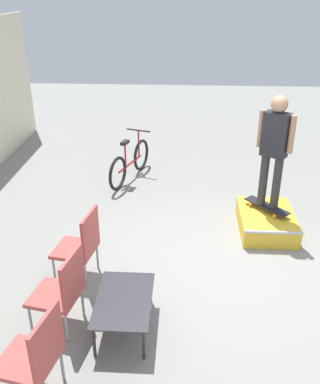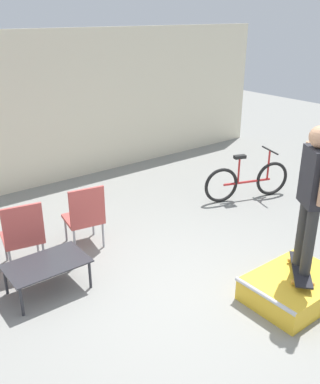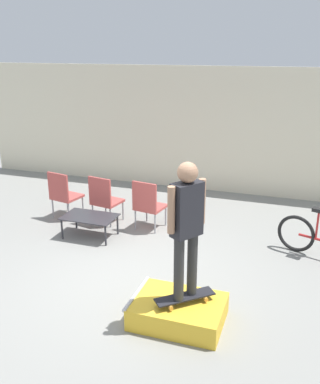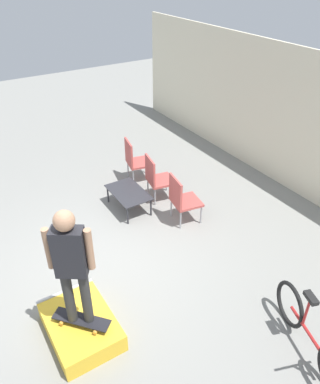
# 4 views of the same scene
# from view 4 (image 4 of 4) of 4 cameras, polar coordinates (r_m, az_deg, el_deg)

# --- Properties ---
(ground_plane) EXTENTS (24.00, 24.00, 0.00)m
(ground_plane) POSITION_cam_4_polar(r_m,az_deg,el_deg) (6.57, -8.86, -11.25)
(ground_plane) COLOR gray
(house_wall_back) EXTENTS (12.00, 0.06, 3.00)m
(house_wall_back) POSITION_cam_4_polar(r_m,az_deg,el_deg) (8.28, 21.25, 9.18)
(house_wall_back) COLOR beige
(house_wall_back) RESTS_ON ground_plane
(skate_ramp_box) EXTENTS (1.20, 0.85, 0.32)m
(skate_ramp_box) POSITION_cam_4_polar(r_m,az_deg,el_deg) (5.63, -11.96, -19.33)
(skate_ramp_box) COLOR gold
(skate_ramp_box) RESTS_ON ground_plane
(skateboard_on_ramp) EXTENTS (0.73, 0.68, 0.07)m
(skateboard_on_ramp) POSITION_cam_4_polar(r_m,az_deg,el_deg) (5.40, -11.89, -18.48)
(skateboard_on_ramp) COLOR black
(skateboard_on_ramp) RESTS_ON skate_ramp_box
(person_skater) EXTENTS (0.38, 0.49, 1.78)m
(person_skater) POSITION_cam_4_polar(r_m,az_deg,el_deg) (4.63, -13.40, -10.19)
(person_skater) COLOR #2D2D2D
(person_skater) RESTS_ON skateboard_on_ramp
(coffee_table) EXTENTS (1.00, 0.63, 0.41)m
(coffee_table) POSITION_cam_4_polar(r_m,az_deg,el_deg) (7.64, -4.83, -0.22)
(coffee_table) COLOR #2D2D33
(coffee_table) RESTS_ON ground_plane
(patio_chair_left) EXTENTS (0.62, 0.62, 1.00)m
(patio_chair_left) POSITION_cam_4_polar(r_m,az_deg,el_deg) (8.56, -3.84, 5.04)
(patio_chair_left) COLOR #99999E
(patio_chair_left) RESTS_ON ground_plane
(patio_chair_center) EXTENTS (0.61, 0.61, 1.00)m
(patio_chair_center) POSITION_cam_4_polar(r_m,az_deg,el_deg) (7.84, -0.56, 2.33)
(patio_chair_center) COLOR #99999E
(patio_chair_center) RESTS_ON ground_plane
(patio_chair_right) EXTENTS (0.60, 0.60, 1.00)m
(patio_chair_right) POSITION_cam_4_polar(r_m,az_deg,el_deg) (7.19, 3.34, -0.91)
(patio_chair_right) COLOR #99999E
(patio_chair_right) RESTS_ON ground_plane
(bicycle) EXTENTS (1.66, 0.70, 0.92)m
(bicycle) POSITION_cam_4_polar(r_m,az_deg,el_deg) (5.54, 22.03, -19.58)
(bicycle) COLOR black
(bicycle) RESTS_ON ground_plane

